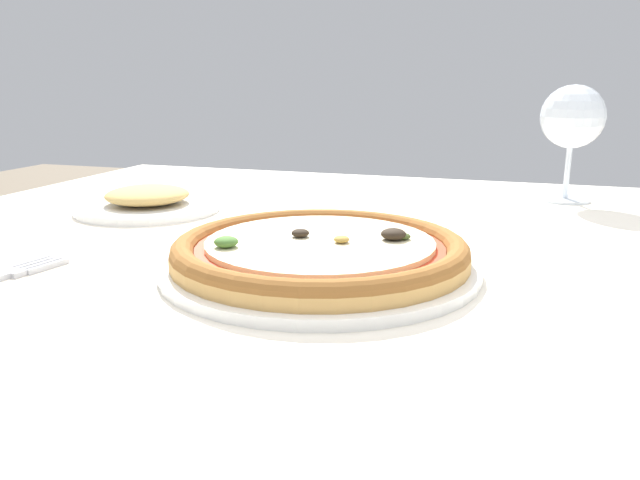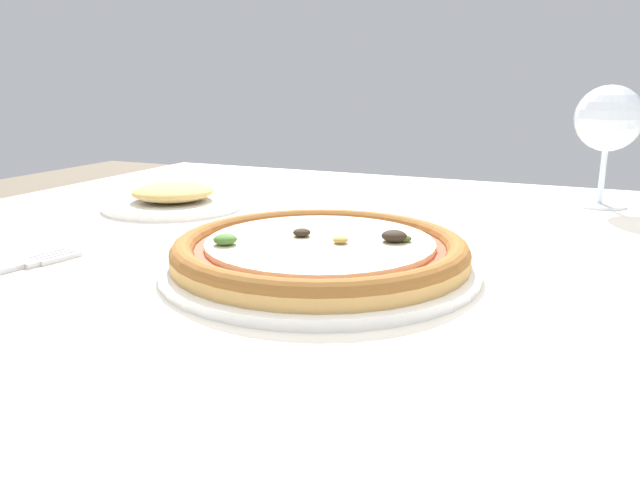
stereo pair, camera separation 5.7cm
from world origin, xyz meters
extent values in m
cube|color=brown|center=(0.00, 0.00, 0.72)|extent=(1.33, 0.89, 0.04)
cube|color=white|center=(0.00, 0.00, 0.74)|extent=(1.43, 0.99, 0.01)
cylinder|color=brown|center=(-0.61, 0.39, 0.35)|extent=(0.06, 0.06, 0.70)
cylinder|color=white|center=(-0.13, -0.10, 0.75)|extent=(0.29, 0.29, 0.01)
cylinder|color=tan|center=(-0.13, -0.10, 0.76)|extent=(0.27, 0.27, 0.01)
torus|color=#935B28|center=(-0.13, -0.10, 0.77)|extent=(0.27, 0.27, 0.02)
cylinder|color=#BC381E|center=(-0.13, -0.10, 0.77)|extent=(0.23, 0.23, 0.00)
cylinder|color=beige|center=(-0.13, -0.10, 0.77)|extent=(0.21, 0.21, 0.00)
ellipsoid|color=#BC9342|center=(-0.11, -0.10, 0.78)|extent=(0.01, 0.01, 0.01)
ellipsoid|color=#2D2319|center=(-0.07, -0.08, 0.78)|extent=(0.02, 0.02, 0.01)
ellipsoid|color=#425123|center=(-0.06, -0.07, 0.78)|extent=(0.01, 0.01, 0.01)
ellipsoid|color=#2D2319|center=(-0.16, -0.09, 0.78)|extent=(0.02, 0.02, 0.01)
ellipsoid|color=#4C7A33|center=(-0.21, -0.15, 0.78)|extent=(0.02, 0.02, 0.01)
cube|color=silver|center=(-0.40, -0.20, 0.75)|extent=(0.03, 0.02, 0.00)
cube|color=silver|center=(-0.40, -0.17, 0.75)|extent=(0.01, 0.05, 0.00)
cube|color=silver|center=(-0.40, -0.17, 0.75)|extent=(0.01, 0.05, 0.00)
cube|color=silver|center=(-0.39, -0.17, 0.75)|extent=(0.01, 0.05, 0.00)
cube|color=silver|center=(-0.38, -0.17, 0.75)|extent=(0.01, 0.05, 0.00)
cylinder|color=silver|center=(0.10, 0.34, 0.75)|extent=(0.07, 0.07, 0.00)
cylinder|color=silver|center=(0.10, 0.34, 0.79)|extent=(0.01, 0.01, 0.08)
sphere|color=silver|center=(0.10, 0.34, 0.87)|extent=(0.09, 0.09, 0.09)
cylinder|color=white|center=(-0.44, 0.09, 0.75)|extent=(0.19, 0.19, 0.01)
ellipsoid|color=tan|center=(-0.44, 0.09, 0.77)|extent=(0.11, 0.11, 0.02)
camera|label=1|loc=(0.04, -0.63, 0.92)|focal=35.00mm
camera|label=2|loc=(0.09, -0.61, 0.92)|focal=35.00mm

